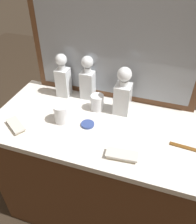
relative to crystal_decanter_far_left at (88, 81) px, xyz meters
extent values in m
plane|color=#2D2319|center=(0.14, -0.23, -0.92)|extent=(6.00, 6.00, 0.00)
cube|color=brown|center=(0.14, -0.23, -0.53)|extent=(1.14, 0.57, 0.78)
cube|color=silver|center=(0.14, -0.23, -0.12)|extent=(1.17, 0.58, 0.03)
cube|color=brown|center=(0.14, 0.05, 0.28)|extent=(0.98, 0.03, 0.78)
cube|color=gray|center=(0.14, 0.03, 0.28)|extent=(0.90, 0.01, 0.70)
cube|color=white|center=(0.00, 0.00, -0.02)|extent=(0.08, 0.08, 0.17)
cube|color=#9E5619|center=(0.00, 0.00, -0.05)|extent=(0.07, 0.07, 0.11)
cylinder|color=white|center=(0.00, 0.00, 0.08)|extent=(0.04, 0.04, 0.03)
sphere|color=white|center=(0.00, 0.00, 0.13)|extent=(0.07, 0.07, 0.07)
cube|color=white|center=(0.24, -0.08, -0.02)|extent=(0.09, 0.09, 0.18)
cube|color=#9E5619|center=(0.24, -0.08, -0.04)|extent=(0.07, 0.07, 0.14)
cylinder|color=white|center=(0.24, -0.08, 0.08)|extent=(0.05, 0.05, 0.03)
sphere|color=white|center=(0.24, -0.08, 0.13)|extent=(0.08, 0.08, 0.08)
cube|color=white|center=(-0.15, -0.03, -0.02)|extent=(0.08, 0.08, 0.18)
cube|color=#9E5619|center=(-0.15, -0.03, -0.04)|extent=(0.06, 0.06, 0.14)
cylinder|color=white|center=(-0.15, -0.03, 0.09)|extent=(0.04, 0.04, 0.03)
sphere|color=white|center=(-0.15, -0.03, 0.13)|extent=(0.07, 0.07, 0.07)
cylinder|color=white|center=(0.09, -0.10, -0.06)|extent=(0.08, 0.08, 0.09)
cylinder|color=silver|center=(0.09, -0.10, -0.10)|extent=(0.07, 0.07, 0.01)
cylinder|color=white|center=(-0.05, -0.27, -0.06)|extent=(0.08, 0.08, 0.10)
cylinder|color=silver|center=(-0.05, -0.27, -0.10)|extent=(0.08, 0.08, 0.01)
cube|color=#B7A88C|center=(0.32, -0.42, -0.10)|extent=(0.14, 0.07, 0.01)
cube|color=beige|center=(0.32, -0.42, -0.09)|extent=(0.15, 0.07, 0.01)
cube|color=#B7A88C|center=(-0.26, -0.39, -0.10)|extent=(0.13, 0.11, 0.01)
cube|color=beige|center=(-0.26, -0.39, -0.09)|extent=(0.14, 0.12, 0.01)
cylinder|color=#33478C|center=(0.09, -0.26, -0.10)|extent=(0.07, 0.07, 0.01)
cube|color=brown|center=(0.59, -0.26, -0.11)|extent=(0.15, 0.03, 0.01)
camera|label=1|loc=(0.44, -1.12, 0.71)|focal=37.01mm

